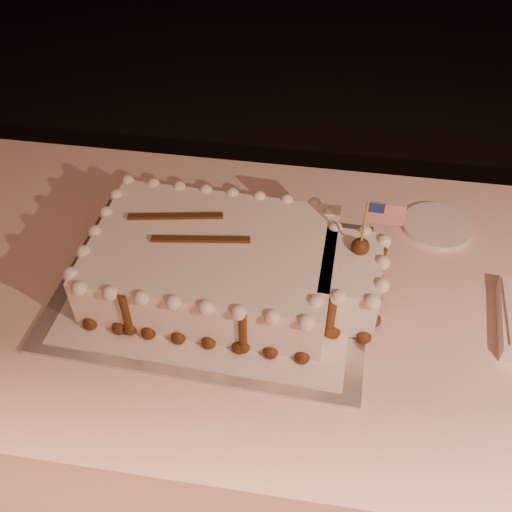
# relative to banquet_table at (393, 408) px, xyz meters

# --- Properties ---
(banquet_table) EXTENTS (2.40, 0.80, 0.75)m
(banquet_table) POSITION_rel_banquet_table_xyz_m (0.00, 0.00, 0.00)
(banquet_table) COLOR #FFD2C5
(banquet_table) RESTS_ON ground
(cake_board) EXTENTS (0.60, 0.46, 0.01)m
(cake_board) POSITION_rel_banquet_table_xyz_m (-0.40, -0.01, 0.38)
(cake_board) COLOR silver
(cake_board) RESTS_ON banquet_table
(doily) EXTENTS (0.54, 0.42, 0.00)m
(doily) POSITION_rel_banquet_table_xyz_m (-0.40, -0.01, 0.38)
(doily) COLOR white
(doily) RESTS_ON cake_board
(sheet_cake) EXTENTS (0.56, 0.34, 0.22)m
(sheet_cake) POSITION_rel_banquet_table_xyz_m (-0.37, -0.01, 0.44)
(sheet_cake) COLOR white
(sheet_cake) RESTS_ON doily
(side_plate) EXTENTS (0.15, 0.15, 0.01)m
(side_plate) POSITION_rel_banquet_table_xyz_m (0.03, 0.22, 0.38)
(side_plate) COLOR white
(side_plate) RESTS_ON banquet_table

